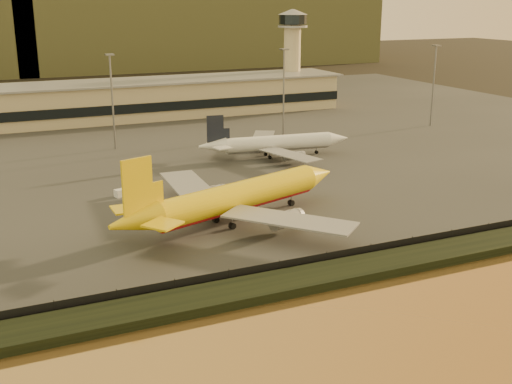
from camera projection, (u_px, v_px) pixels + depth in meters
ground at (277, 241)px, 108.53m from camera, size 900.00×900.00×0.00m
embankment at (328, 275)px, 93.48m from camera, size 320.00×7.00×1.40m
tarmac at (138, 136)px, 191.49m from camera, size 320.00×220.00×0.20m
perimeter_fence at (315, 262)px, 96.80m from camera, size 300.00×0.05×2.20m
terminal_building at (71, 104)px, 210.71m from camera, size 202.00×25.00×12.60m
control_tower at (292, 47)px, 244.13m from camera, size 11.20×11.20×35.50m
apron_light_masts at (207, 89)px, 175.38m from camera, size 152.20×12.20×25.40m
distant_hills at (1, 13)px, 388.33m from camera, size 470.00×160.00×70.00m
dhl_cargo_jet at (235, 198)px, 115.91m from camera, size 50.41×48.01×15.43m
white_narrowbody_jet at (276, 144)px, 164.84m from camera, size 40.48×39.23×11.63m
gse_vehicle_yellow at (232, 195)px, 130.31m from camera, size 4.46×2.62×1.88m
gse_vehicle_white at (123, 192)px, 132.52m from camera, size 3.80×2.55×1.57m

